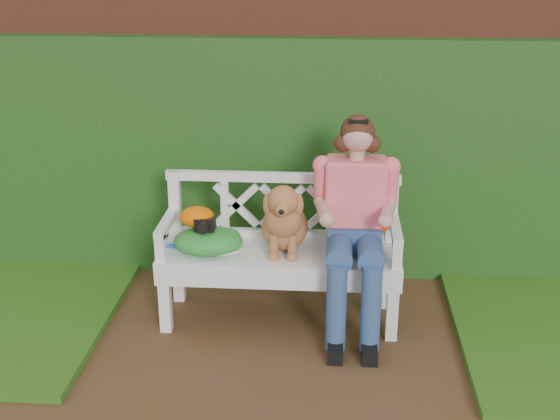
{
  "coord_description": "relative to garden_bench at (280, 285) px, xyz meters",
  "views": [
    {
      "loc": [
        0.31,
        -3.36,
        2.36
      ],
      "look_at": [
        -0.01,
        0.93,
        0.75
      ],
      "focal_mm": 48.0,
      "sensor_mm": 36.0,
      "label": 1
    }
  ],
  "objects": [
    {
      "name": "seated_woman",
      "position": [
        0.46,
        -0.02,
        0.41
      ],
      "size": [
        0.77,
        0.87,
        1.29
      ],
      "primitive_type": null,
      "rotation": [
        0.0,
        0.0,
        0.36
      ],
      "color": "#EE485D",
      "rests_on": "ground"
    },
    {
      "name": "dog",
      "position": [
        0.03,
        0.0,
        0.47
      ],
      "size": [
        0.44,
        0.51,
        0.47
      ],
      "primitive_type": null,
      "rotation": [
        0.0,
        0.0,
        -0.35
      ],
      "color": "#A86F29",
      "rests_on": "garden_bench"
    },
    {
      "name": "ground",
      "position": [
        0.01,
        -0.93,
        -0.24
      ],
      "size": [
        60.0,
        60.0,
        0.0
      ],
      "primitive_type": "plane",
      "color": "#4C3015"
    },
    {
      "name": "brick_wall",
      "position": [
        0.01,
        0.97,
        0.86
      ],
      "size": [
        10.0,
        0.3,
        2.2
      ],
      "primitive_type": "cube",
      "color": "brown",
      "rests_on": "ground"
    },
    {
      "name": "camera_item",
      "position": [
        -0.46,
        -0.05,
        0.43
      ],
      "size": [
        0.12,
        0.09,
        0.08
      ],
      "primitive_type": "cube",
      "rotation": [
        0.0,
        0.0,
        -0.02
      ],
      "color": "black",
      "rests_on": "green_bag"
    },
    {
      "name": "ivy_hedge",
      "position": [
        0.01,
        0.75,
        0.61
      ],
      "size": [
        10.0,
        0.18,
        1.7
      ],
      "primitive_type": "cube",
      "color": "#2D5D1B",
      "rests_on": "ground"
    },
    {
      "name": "baseball_glove",
      "position": [
        -0.51,
        -0.02,
        0.46
      ],
      "size": [
        0.22,
        0.17,
        0.14
      ],
      "primitive_type": "ellipsoid",
      "rotation": [
        0.0,
        0.0,
        -0.06
      ],
      "color": "#DF5900",
      "rests_on": "green_bag"
    },
    {
      "name": "garden_bench",
      "position": [
        0.0,
        0.0,
        0.0
      ],
      "size": [
        1.62,
        0.73,
        0.48
      ],
      "primitive_type": null,
      "rotation": [
        0.0,
        0.0,
        -0.08
      ],
      "color": "white",
      "rests_on": "ground"
    },
    {
      "name": "green_bag",
      "position": [
        -0.45,
        -0.05,
        0.31
      ],
      "size": [
        0.51,
        0.44,
        0.15
      ],
      "primitive_type": null,
      "rotation": [
        0.0,
        0.0,
        -0.29
      ],
      "color": "#226A1A",
      "rests_on": "garden_bench"
    },
    {
      "name": "tennis_racket",
      "position": [
        -0.4,
        -0.01,
        0.25
      ],
      "size": [
        0.6,
        0.38,
        0.03
      ],
      "primitive_type": null,
      "rotation": [
        0.0,
        0.0,
        -0.29
      ],
      "color": "white",
      "rests_on": "garden_bench"
    }
  ]
}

